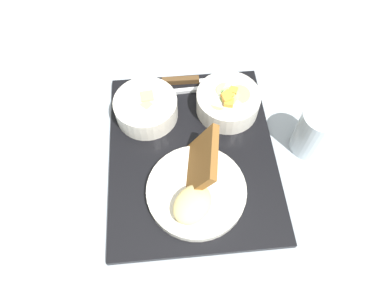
# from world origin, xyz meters

# --- Properties ---
(ground_plane) EXTENTS (4.00, 4.00, 0.00)m
(ground_plane) POSITION_xyz_m (0.00, 0.00, 0.00)
(ground_plane) COLOR #99A3AD
(serving_tray) EXTENTS (0.40, 0.33, 0.01)m
(serving_tray) POSITION_xyz_m (0.00, 0.00, 0.01)
(serving_tray) COLOR black
(serving_tray) RESTS_ON ground_plane
(bowl_salad) EXTENTS (0.13, 0.13, 0.06)m
(bowl_salad) POSITION_xyz_m (-0.10, 0.08, 0.04)
(bowl_salad) COLOR silver
(bowl_salad) RESTS_ON serving_tray
(bowl_soup) EXTENTS (0.13, 0.13, 0.05)m
(bowl_soup) POSITION_xyz_m (-0.10, -0.09, 0.04)
(bowl_soup) COLOR silver
(bowl_soup) RESTS_ON serving_tray
(plate_main) EXTENTS (0.19, 0.18, 0.10)m
(plate_main) POSITION_xyz_m (0.09, 0.00, 0.03)
(plate_main) COLOR silver
(plate_main) RESTS_ON serving_tray
(knife) EXTENTS (0.02, 0.18, 0.01)m
(knife) POSITION_xyz_m (-0.18, 0.01, 0.02)
(knife) COLOR silver
(knife) RESTS_ON serving_tray
(spoon) EXTENTS (0.03, 0.15, 0.01)m
(spoon) POSITION_xyz_m (-0.15, 0.04, 0.02)
(spoon) COLOR silver
(spoon) RESTS_ON serving_tray
(glass_water) EXTENTS (0.07, 0.07, 0.11)m
(glass_water) POSITION_xyz_m (-0.00, 0.24, 0.05)
(glass_water) COLOR silver
(glass_water) RESTS_ON ground_plane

